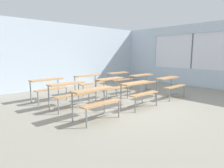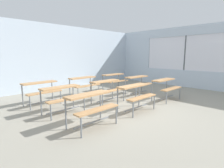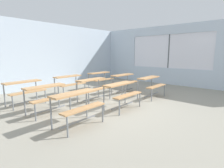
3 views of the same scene
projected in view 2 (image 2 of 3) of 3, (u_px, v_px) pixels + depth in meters
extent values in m
cube|color=gray|center=(126.00, 110.00, 5.21)|extent=(10.00, 9.00, 0.05)
cube|color=silver|center=(54.00, 57.00, 8.15)|extent=(10.00, 0.12, 3.00)
cube|color=silver|center=(193.00, 79.00, 8.58)|extent=(0.12, 9.00, 0.85)
cube|color=silver|center=(197.00, 30.00, 8.20)|extent=(0.12, 9.00, 0.45)
cube|color=silver|center=(136.00, 53.00, 10.88)|extent=(0.12, 1.90, 1.70)
cube|color=white|center=(185.00, 53.00, 8.72)|extent=(0.02, 4.20, 1.70)
cube|color=#4C5156|center=(185.00, 53.00, 8.72)|extent=(0.06, 0.05, 1.70)
cube|color=tan|center=(88.00, 95.00, 3.93)|extent=(1.11, 0.35, 0.04)
cube|color=tan|center=(97.00, 110.00, 3.76)|extent=(1.11, 0.25, 0.03)
cylinder|color=gray|center=(66.00, 114.00, 3.74)|extent=(0.04, 0.04, 0.72)
cylinder|color=gray|center=(100.00, 104.00, 4.44)|extent=(0.04, 0.04, 0.72)
cylinder|color=gray|center=(81.00, 127.00, 3.38)|extent=(0.04, 0.04, 0.44)
cylinder|color=gray|center=(116.00, 115.00, 4.09)|extent=(0.04, 0.04, 0.44)
cube|color=gray|center=(92.00, 122.00, 3.94)|extent=(1.00, 0.06, 0.03)
cube|color=tan|center=(133.00, 86.00, 5.04)|extent=(1.10, 0.33, 0.04)
cube|color=tan|center=(142.00, 97.00, 4.87)|extent=(1.10, 0.23, 0.03)
cylinder|color=gray|center=(118.00, 100.00, 4.85)|extent=(0.04, 0.04, 0.72)
cylinder|color=gray|center=(139.00, 95.00, 5.55)|extent=(0.04, 0.04, 0.72)
cylinder|color=gray|center=(133.00, 109.00, 4.49)|extent=(0.04, 0.04, 0.44)
cylinder|color=gray|center=(154.00, 102.00, 5.19)|extent=(0.04, 0.04, 0.44)
cube|color=gray|center=(136.00, 108.00, 5.05)|extent=(1.00, 0.04, 0.03)
cube|color=tan|center=(164.00, 80.00, 6.28)|extent=(1.10, 0.33, 0.04)
cube|color=tan|center=(171.00, 89.00, 6.10)|extent=(1.10, 0.23, 0.03)
cylinder|color=gray|center=(152.00, 91.00, 6.09)|extent=(0.04, 0.04, 0.72)
cylinder|color=gray|center=(166.00, 87.00, 6.78)|extent=(0.04, 0.04, 0.72)
cylinder|color=gray|center=(166.00, 98.00, 5.72)|extent=(0.04, 0.04, 0.44)
cylinder|color=gray|center=(180.00, 93.00, 6.42)|extent=(0.04, 0.04, 0.44)
cube|color=gray|center=(166.00, 97.00, 6.28)|extent=(1.00, 0.04, 0.03)
cube|color=tan|center=(60.00, 87.00, 4.82)|extent=(1.11, 0.34, 0.04)
cube|color=tan|center=(67.00, 99.00, 4.65)|extent=(1.10, 0.24, 0.03)
cylinder|color=gray|center=(41.00, 102.00, 4.63)|extent=(0.04, 0.04, 0.72)
cylinder|color=gray|center=(73.00, 96.00, 5.33)|extent=(0.04, 0.04, 0.72)
cylinder|color=gray|center=(51.00, 112.00, 4.27)|extent=(0.04, 0.04, 0.44)
cylinder|color=gray|center=(84.00, 104.00, 4.97)|extent=(0.04, 0.04, 0.44)
cube|color=gray|center=(64.00, 110.00, 4.83)|extent=(1.00, 0.05, 0.03)
cube|color=tan|center=(105.00, 81.00, 5.96)|extent=(1.11, 0.34, 0.04)
cube|color=tan|center=(112.00, 90.00, 5.79)|extent=(1.10, 0.24, 0.03)
cylinder|color=gray|center=(91.00, 93.00, 5.77)|extent=(0.04, 0.04, 0.72)
cylinder|color=gray|center=(112.00, 89.00, 6.47)|extent=(0.04, 0.04, 0.72)
cylinder|color=gray|center=(102.00, 100.00, 5.41)|extent=(0.04, 0.04, 0.44)
cylinder|color=gray|center=(124.00, 95.00, 6.11)|extent=(0.04, 0.04, 0.44)
cube|color=gray|center=(108.00, 99.00, 5.97)|extent=(1.00, 0.05, 0.03)
cube|color=tan|center=(137.00, 77.00, 7.15)|extent=(1.11, 0.37, 0.04)
cube|color=tan|center=(143.00, 85.00, 6.96)|extent=(1.11, 0.27, 0.03)
cylinder|color=gray|center=(126.00, 86.00, 6.98)|extent=(0.04, 0.04, 0.72)
cylinder|color=gray|center=(141.00, 84.00, 7.64)|extent=(0.04, 0.04, 0.72)
cylinder|color=gray|center=(136.00, 92.00, 6.60)|extent=(0.04, 0.04, 0.44)
cylinder|color=gray|center=(152.00, 89.00, 7.26)|extent=(0.04, 0.04, 0.44)
cube|color=gray|center=(139.00, 92.00, 7.15)|extent=(1.00, 0.08, 0.03)
cube|color=tan|center=(39.00, 83.00, 5.65)|extent=(1.11, 0.37, 0.04)
cube|color=tan|center=(45.00, 92.00, 5.48)|extent=(1.11, 0.27, 0.03)
cylinder|color=gray|center=(22.00, 95.00, 5.44)|extent=(0.04, 0.04, 0.72)
cylinder|color=gray|center=(52.00, 91.00, 6.16)|extent=(0.04, 0.04, 0.72)
cylinder|color=gray|center=(30.00, 103.00, 5.09)|extent=(0.04, 0.04, 0.44)
cylinder|color=gray|center=(61.00, 97.00, 5.81)|extent=(0.04, 0.04, 0.44)
cube|color=gray|center=(43.00, 102.00, 5.66)|extent=(1.00, 0.08, 0.03)
cube|color=tan|center=(82.00, 78.00, 6.87)|extent=(1.10, 0.34, 0.04)
cube|color=tan|center=(87.00, 86.00, 6.69)|extent=(1.10, 0.24, 0.03)
cylinder|color=gray|center=(70.00, 88.00, 6.68)|extent=(0.04, 0.04, 0.72)
cylinder|color=gray|center=(90.00, 85.00, 7.38)|extent=(0.04, 0.04, 0.72)
cylinder|color=gray|center=(78.00, 94.00, 6.32)|extent=(0.04, 0.04, 0.44)
cylinder|color=gray|center=(99.00, 90.00, 7.02)|extent=(0.04, 0.04, 0.44)
cube|color=gray|center=(85.00, 94.00, 6.88)|extent=(1.00, 0.05, 0.03)
cube|color=tan|center=(113.00, 74.00, 8.01)|extent=(1.11, 0.35, 0.04)
cube|color=tan|center=(118.00, 81.00, 7.83)|extent=(1.11, 0.25, 0.03)
cylinder|color=gray|center=(103.00, 83.00, 7.84)|extent=(0.04, 0.04, 0.72)
cylinder|color=gray|center=(119.00, 81.00, 8.51)|extent=(0.04, 0.04, 0.72)
cylinder|color=gray|center=(111.00, 88.00, 7.46)|extent=(0.04, 0.04, 0.44)
cylinder|color=gray|center=(127.00, 85.00, 8.13)|extent=(0.04, 0.04, 0.44)
cube|color=gray|center=(115.00, 88.00, 8.01)|extent=(1.00, 0.06, 0.03)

